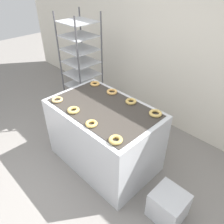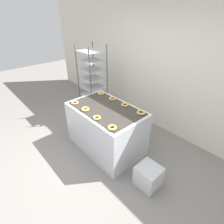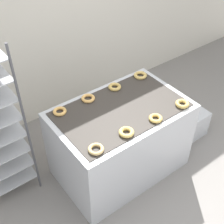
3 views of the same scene
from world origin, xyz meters
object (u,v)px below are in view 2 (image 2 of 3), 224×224
(baking_rack_cart, at_px, (93,83))
(donut_near_left, at_px, (75,103))
(donut_near_midright, at_px, (97,118))
(donut_far_left, at_px, (101,93))
(donut_far_right, at_px, (141,112))
(glaze_bin, at_px, (148,176))
(donut_near_midleft, at_px, (85,109))
(donut_far_midleft, at_px, (113,98))
(donut_near_right, at_px, (112,128))
(fryer_machine, at_px, (106,129))
(donut_far_midright, at_px, (125,105))

(baking_rack_cart, relative_size, donut_near_left, 12.56)
(baking_rack_cart, distance_m, donut_near_midright, 1.59)
(donut_far_left, height_order, donut_far_right, donut_far_right)
(glaze_bin, relative_size, donut_near_midleft, 2.47)
(glaze_bin, relative_size, donut_far_midleft, 2.46)
(baking_rack_cart, bearing_deg, donut_near_left, -54.91)
(donut_near_right, relative_size, donut_far_right, 0.94)
(donut_near_midleft, distance_m, donut_near_right, 0.72)
(fryer_machine, distance_m, donut_near_midleft, 0.60)
(baking_rack_cart, relative_size, donut_near_midleft, 12.40)
(glaze_bin, xyz_separation_m, donut_far_left, (-1.64, 0.41, 0.75))
(donut_far_midright, relative_size, donut_far_right, 0.93)
(donut_near_left, bearing_deg, donut_near_midleft, 0.38)
(donut_far_midleft, distance_m, donut_far_midright, 0.35)
(fryer_machine, xyz_separation_m, baking_rack_cart, (-1.15, 0.56, 0.46))
(glaze_bin, distance_m, donut_near_left, 1.82)
(glaze_bin, distance_m, donut_near_midright, 1.23)
(fryer_machine, distance_m, donut_near_midright, 0.60)
(donut_near_midright, relative_size, donut_far_midright, 0.95)
(glaze_bin, xyz_separation_m, donut_far_midleft, (-1.30, 0.42, 0.75))
(donut_near_left, relative_size, donut_far_midright, 1.01)
(glaze_bin, relative_size, donut_near_midright, 2.67)
(glaze_bin, height_order, donut_far_midright, donut_far_midright)
(donut_far_midleft, relative_size, donut_far_midright, 1.03)
(glaze_bin, distance_m, donut_far_left, 1.85)
(baking_rack_cart, xyz_separation_m, donut_near_right, (1.69, -0.90, 0.02))
(donut_far_right, bearing_deg, donut_near_left, -149.00)
(fryer_machine, bearing_deg, donut_far_right, 30.99)
(donut_near_midright, bearing_deg, fryer_machine, 116.71)
(donut_near_right, xyz_separation_m, donut_far_midleft, (-0.72, 0.66, -0.00))
(donut_far_left, height_order, donut_far_midleft, same)
(donut_near_midright, distance_m, donut_near_right, 0.37)
(donut_near_midleft, height_order, donut_far_midleft, donut_near_midleft)
(fryer_machine, relative_size, donut_far_midleft, 9.69)
(donut_near_midright, relative_size, donut_far_midleft, 0.92)
(donut_far_left, bearing_deg, donut_far_midright, 0.02)
(donut_near_midright, height_order, donut_near_right, donut_near_right)
(fryer_machine, relative_size, donut_far_left, 10.23)
(donut_far_midleft, bearing_deg, fryer_machine, -61.20)
(donut_near_midright, height_order, donut_far_left, donut_near_midright)
(donut_near_left, distance_m, donut_far_midleft, 0.73)
(fryer_machine, bearing_deg, baking_rack_cart, 153.91)
(glaze_bin, bearing_deg, donut_near_right, -156.66)
(glaze_bin, bearing_deg, donut_near_left, -171.99)
(donut_near_right, relative_size, donut_far_midleft, 0.98)
(donut_near_right, bearing_deg, donut_near_left, 179.10)
(donut_near_left, bearing_deg, donut_far_midleft, 61.75)
(baking_rack_cart, distance_m, glaze_bin, 2.46)
(glaze_bin, bearing_deg, donut_near_midleft, -170.00)
(donut_near_midright, height_order, donut_far_right, donut_far_right)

